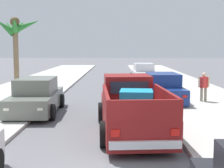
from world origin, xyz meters
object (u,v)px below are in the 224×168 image
(pickup_truck, at_px, (132,108))
(palm_tree_left_fore, at_px, (16,31))
(car_left_far, at_px, (162,89))
(car_left_mid, at_px, (36,97))
(pedestrian, at_px, (204,86))
(car_right_near, at_px, (144,73))

(pickup_truck, relative_size, palm_tree_left_fore, 1.04)
(car_left_far, bearing_deg, palm_tree_left_fore, 144.60)
(car_left_mid, distance_m, palm_tree_left_fore, 11.00)
(pickup_truck, bearing_deg, car_left_mid, 144.65)
(pedestrian, bearing_deg, palm_tree_left_fore, 148.50)
(car_left_far, bearing_deg, pickup_truck, -108.93)
(car_right_near, height_order, pedestrian, pedestrian)
(car_left_far, bearing_deg, car_left_mid, -155.53)
(pickup_truck, relative_size, pedestrian, 3.35)
(car_right_near, bearing_deg, car_left_far, -89.69)
(pickup_truck, bearing_deg, pedestrian, 52.80)
(car_right_near, xyz_separation_m, car_left_far, (0.05, -9.85, 0.00))
(car_left_mid, bearing_deg, car_right_near, 65.04)
(car_right_near, xyz_separation_m, car_left_mid, (-5.83, -12.52, 0.00))
(car_right_near, bearing_deg, car_left_mid, -114.96)
(car_left_far, height_order, palm_tree_left_fore, palm_tree_left_fore)
(car_left_mid, relative_size, pedestrian, 2.71)
(car_right_near, xyz_separation_m, pedestrian, (2.12, -10.15, 0.20))
(car_left_mid, relative_size, car_left_far, 1.00)
(pickup_truck, xyz_separation_m, pedestrian, (3.96, 5.21, 0.12))
(car_right_near, relative_size, pedestrian, 2.71)
(palm_tree_left_fore, bearing_deg, car_left_mid, -67.66)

